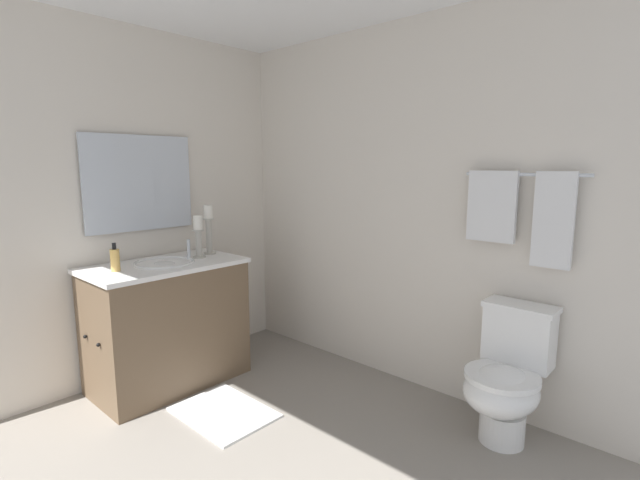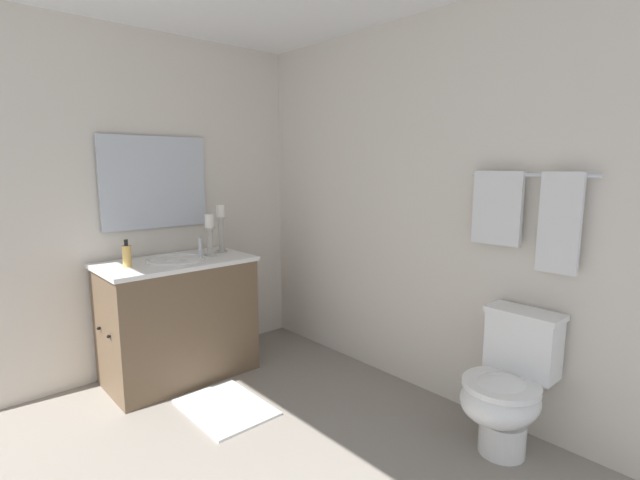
# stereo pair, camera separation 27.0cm
# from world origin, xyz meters

# --- Properties ---
(floor) EXTENTS (3.05, 2.61, 0.02)m
(floor) POSITION_xyz_m (0.00, 0.00, -0.01)
(floor) COLOR gray
(floor) RESTS_ON ground
(wall_back) EXTENTS (3.05, 0.04, 2.45)m
(wall_back) POSITION_xyz_m (0.00, 1.30, 1.23)
(wall_back) COLOR silver
(wall_back) RESTS_ON ground
(wall_left) EXTENTS (0.04, 2.61, 2.45)m
(wall_left) POSITION_xyz_m (-1.53, 0.00, 1.23)
(wall_left) COLOR silver
(wall_left) RESTS_ON ground
(vanity_cabinet) EXTENTS (0.58, 1.03, 0.86)m
(vanity_cabinet) POSITION_xyz_m (-1.20, 0.14, 0.43)
(vanity_cabinet) COLOR brown
(vanity_cabinet) RESTS_ON ground
(sink_basin) EXTENTS (0.40, 0.40, 0.24)m
(sink_basin) POSITION_xyz_m (-1.20, 0.14, 0.82)
(sink_basin) COLOR white
(sink_basin) RESTS_ON vanity_cabinet
(mirror) EXTENTS (0.02, 0.78, 0.66)m
(mirror) POSITION_xyz_m (-1.48, 0.14, 1.39)
(mirror) COLOR silver
(candle_holder_tall) EXTENTS (0.09, 0.09, 0.36)m
(candle_holder_tall) POSITION_xyz_m (-1.25, 0.53, 1.05)
(candle_holder_tall) COLOR #B7B2A5
(candle_holder_tall) RESTS_ON vanity_cabinet
(candle_holder_short) EXTENTS (0.09, 0.09, 0.30)m
(candle_holder_short) POSITION_xyz_m (-1.19, 0.40, 1.02)
(candle_holder_short) COLOR #B7B2A5
(candle_holder_short) RESTS_ON vanity_cabinet
(soap_bottle) EXTENTS (0.06, 0.06, 0.18)m
(soap_bottle) POSITION_xyz_m (-1.20, -0.19, 0.93)
(soap_bottle) COLOR #E5B259
(soap_bottle) RESTS_ON vanity_cabinet
(toilet) EXTENTS (0.39, 0.54, 0.75)m
(toilet) POSITION_xyz_m (0.80, 1.02, 0.37)
(toilet) COLOR white
(toilet) RESTS_ON ground
(towel_bar) EXTENTS (0.67, 0.02, 0.02)m
(towel_bar) POSITION_xyz_m (0.74, 1.24, 1.46)
(towel_bar) COLOR silver
(towel_near_vanity) EXTENTS (0.28, 0.03, 0.41)m
(towel_near_vanity) POSITION_xyz_m (0.58, 1.23, 1.28)
(towel_near_vanity) COLOR white
(towel_near_vanity) RESTS_ON towel_bar
(towel_center) EXTENTS (0.20, 0.03, 0.52)m
(towel_center) POSITION_xyz_m (0.91, 1.23, 1.22)
(towel_center) COLOR white
(towel_center) RESTS_ON towel_bar
(bath_mat) EXTENTS (0.60, 0.44, 0.02)m
(bath_mat) POSITION_xyz_m (-0.58, 0.14, 0.01)
(bath_mat) COLOR silver
(bath_mat) RESTS_ON ground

